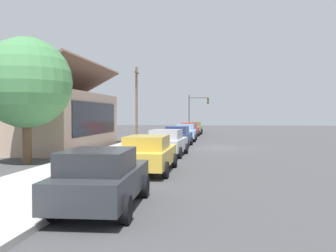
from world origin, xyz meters
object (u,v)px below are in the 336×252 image
object	(u,v)px
car_cherry	(189,130)
car_olive	(194,128)
shade_tree	(27,83)
utility_pole_wooden	(137,101)
car_charcoal	(102,178)
traffic_light_main	(197,107)
car_mustard	(149,153)
car_skyblue	(186,132)
car_silver	(167,142)
fire_hydrant_red	(173,134)
car_navy	(178,136)

from	to	relation	value
car_cherry	car_olive	world-z (taller)	same
shade_tree	utility_pole_wooden	world-z (taller)	utility_pole_wooden
utility_pole_wooden	car_olive	bearing A→B (deg)	-32.44
car_charcoal	car_olive	distance (m)	38.33
traffic_light_main	shade_tree	bearing A→B (deg)	169.07
traffic_light_main	car_mustard	bearing A→B (deg)	179.86
car_charcoal	car_skyblue	bearing A→B (deg)	-2.39
traffic_light_main	utility_pole_wooden	world-z (taller)	utility_pole_wooden
car_skyblue	shade_tree	bearing A→B (deg)	158.78
car_silver	car_skyblue	distance (m)	12.97
car_mustard	fire_hydrant_red	world-z (taller)	car_mustard
car_mustard	utility_pole_wooden	world-z (taller)	utility_pole_wooden
car_cherry	traffic_light_main	distance (m)	10.84
car_charcoal	fire_hydrant_red	world-z (taller)	car_charcoal
car_silver	utility_pole_wooden	world-z (taller)	utility_pole_wooden
car_navy	car_cherry	world-z (taller)	same
car_cherry	fire_hydrant_red	size ratio (longest dim) A/B	6.74
traffic_light_main	car_navy	bearing A→B (deg)	179.53
car_mustard	shade_tree	world-z (taller)	shade_tree
utility_pole_wooden	fire_hydrant_red	distance (m)	5.40
car_mustard	fire_hydrant_red	size ratio (longest dim) A/B	6.85
car_mustard	car_cherry	bearing A→B (deg)	0.46
car_silver	fire_hydrant_red	world-z (taller)	car_silver
traffic_light_main	car_olive	bearing A→B (deg)	178.81
car_navy	utility_pole_wooden	xyz separation A→B (m)	(10.16, 5.47, 3.11)
fire_hydrant_red	car_cherry	bearing A→B (deg)	-21.90
car_navy	fire_hydrant_red	world-z (taller)	car_navy
car_silver	shade_tree	xyz separation A→B (m)	(-4.59, 6.45, 3.22)
car_charcoal	car_skyblue	xyz separation A→B (m)	(25.76, -0.07, -0.00)
car_cherry	car_mustard	bearing A→B (deg)	-176.75
shade_tree	utility_pole_wooden	distance (m)	21.38
car_silver	utility_pole_wooden	distance (m)	17.92
car_navy	car_cherry	xyz separation A→B (m)	(12.51, 0.06, -0.00)
car_navy	car_cherry	size ratio (longest dim) A/B	1.01
car_mustard	utility_pole_wooden	xyz separation A→B (m)	(23.26, 5.57, 3.11)
car_olive	utility_pole_wooden	xyz separation A→B (m)	(-8.77, 5.57, 3.11)
car_charcoal	car_silver	distance (m)	12.79
car_olive	utility_pole_wooden	size ratio (longest dim) A/B	0.64
traffic_light_main	fire_hydrant_red	size ratio (longest dim) A/B	7.32
car_charcoal	car_silver	size ratio (longest dim) A/B	1.01
utility_pole_wooden	fire_hydrant_red	size ratio (longest dim) A/B	10.56
car_olive	shade_tree	size ratio (longest dim) A/B	0.76
fire_hydrant_red	car_olive	bearing A→B (deg)	-9.01
car_skyblue	utility_pole_wooden	size ratio (longest dim) A/B	0.61
car_mustard	traffic_light_main	world-z (taller)	traffic_light_main
car_charcoal	car_skyblue	distance (m)	25.76
car_olive	fire_hydrant_red	distance (m)	10.06
car_cherry	shade_tree	bearing A→B (deg)	167.88
car_charcoal	car_navy	bearing A→B (deg)	-2.21
car_cherry	utility_pole_wooden	distance (m)	6.67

